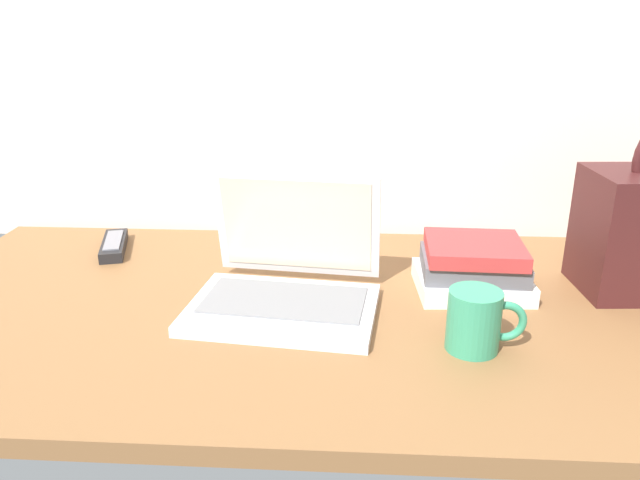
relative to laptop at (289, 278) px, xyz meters
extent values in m
cube|color=brown|center=(0.11, -0.01, -0.06)|extent=(1.60, 0.76, 0.03)
cube|color=silver|center=(0.00, -0.04, -0.04)|extent=(0.33, 0.25, 0.02)
cube|color=slate|center=(0.00, -0.03, -0.03)|extent=(0.28, 0.17, 0.00)
cube|color=silver|center=(0.01, 0.08, 0.07)|extent=(0.30, 0.08, 0.20)
cube|color=beige|center=(0.01, 0.08, 0.07)|extent=(0.27, 0.06, 0.17)
cylinder|color=#338C66|center=(0.29, -0.14, 0.00)|extent=(0.08, 0.08, 0.09)
torus|color=#338C66|center=(0.34, -0.14, 0.00)|extent=(0.06, 0.01, 0.06)
cube|color=black|center=(-0.40, 0.23, -0.04)|extent=(0.09, 0.17, 0.02)
cube|color=slate|center=(-0.40, 0.23, -0.02)|extent=(0.06, 0.12, 0.00)
cube|color=silver|center=(0.33, 0.07, -0.03)|extent=(0.20, 0.17, 0.03)
cube|color=#595960|center=(0.33, 0.07, 0.00)|extent=(0.18, 0.15, 0.03)
cube|color=#B23333|center=(0.33, 0.07, 0.03)|extent=(0.17, 0.16, 0.03)
camera|label=1|loc=(0.11, -0.97, 0.43)|focal=34.54mm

